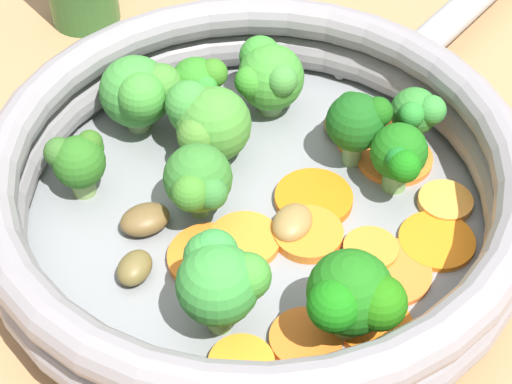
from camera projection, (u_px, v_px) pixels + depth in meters
ground_plane at (256, 230)px, 0.49m from camera, size 4.00×4.00×0.00m
skillet at (256, 220)px, 0.48m from camera, size 0.27×0.27×0.02m
skillet_rim_wall at (256, 180)px, 0.46m from camera, size 0.30×0.30×0.05m
skillet_handle at (469, 4)px, 0.60m from camera, size 0.17×0.15×0.02m
skillet_rivet_left at (422, 111)px, 0.53m from camera, size 0.01×0.01×0.01m
skillet_rivet_right at (340, 73)px, 0.56m from camera, size 0.01×0.01×0.01m
carrot_slice_0 at (241, 365)px, 0.40m from camera, size 0.03×0.03×0.01m
carrot_slice_1 at (314, 199)px, 0.48m from camera, size 0.05×0.05×0.01m
carrot_slice_2 at (371, 139)px, 0.52m from camera, size 0.06×0.06×0.00m
carrot_slice_3 at (210, 257)px, 0.45m from camera, size 0.06×0.06×0.00m
carrot_slice_4 at (308, 234)px, 0.46m from camera, size 0.04×0.04×0.01m
carrot_slice_5 at (371, 250)px, 0.45m from camera, size 0.04×0.04×0.01m
carrot_slice_6 at (203, 131)px, 0.52m from camera, size 0.03×0.03×0.00m
carrot_slice_7 at (437, 241)px, 0.46m from camera, size 0.06×0.06×0.00m
carrot_slice_8 at (375, 326)px, 0.42m from camera, size 0.04×0.04×0.00m
carrot_slice_9 at (389, 271)px, 0.45m from camera, size 0.06×0.06×0.00m
carrot_slice_10 at (306, 339)px, 0.42m from camera, size 0.05×0.05×0.00m
carrot_slice_11 at (244, 240)px, 0.46m from camera, size 0.05×0.05×0.00m
carrot_slice_12 at (394, 158)px, 0.50m from camera, size 0.06×0.06×0.00m
carrot_slice_13 at (446, 205)px, 0.48m from camera, size 0.03×0.03×0.01m
broccoli_floret_0 at (205, 121)px, 0.49m from camera, size 0.05×0.05×0.05m
broccoli_floret_1 at (200, 83)px, 0.51m from camera, size 0.03×0.03×0.04m
broccoli_floret_2 at (78, 160)px, 0.47m from camera, size 0.03×0.03×0.04m
broccoli_floret_3 at (416, 114)px, 0.49m from camera, size 0.03×0.03×0.04m
broccoli_floret_4 at (353, 297)px, 0.39m from camera, size 0.04×0.05×0.05m
broccoli_floret_5 at (141, 92)px, 0.50m from camera, size 0.05×0.05×0.05m
broccoli_floret_6 at (198, 184)px, 0.45m from camera, size 0.04×0.04×0.05m
broccoli_floret_7 at (219, 277)px, 0.40m from camera, size 0.05×0.05×0.05m
broccoli_floret_8 at (357, 121)px, 0.48m from camera, size 0.04×0.04×0.05m
broccoli_floret_9 at (268, 75)px, 0.52m from camera, size 0.05×0.04×0.05m
broccoli_floret_10 at (399, 155)px, 0.47m from camera, size 0.04×0.03×0.04m
mushroom_piece_0 at (292, 223)px, 0.46m from camera, size 0.03×0.03×0.01m
mushroom_piece_1 at (135, 268)px, 0.44m from camera, size 0.03×0.02×0.01m
mushroom_piece_2 at (339, 127)px, 0.52m from camera, size 0.03×0.03×0.01m
mushroom_piece_3 at (145, 219)px, 0.46m from camera, size 0.03×0.03×0.01m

